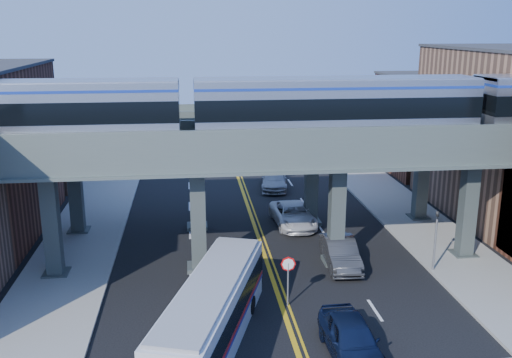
% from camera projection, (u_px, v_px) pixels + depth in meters
% --- Properties ---
extents(ground, '(120.00, 120.00, 0.00)m').
position_uv_depth(ground, '(292.00, 337.00, 25.68)').
color(ground, black).
rests_on(ground, ground).
extents(sidewalk_west, '(5.00, 70.00, 0.16)m').
position_uv_depth(sidewalk_west, '(73.00, 260.00, 33.95)').
color(sidewalk_west, gray).
rests_on(sidewalk_west, ground).
extents(sidewalk_east, '(5.00, 70.00, 0.16)m').
position_uv_depth(sidewalk_east, '(441.00, 243.00, 36.55)').
color(sidewalk_east, gray).
rests_on(sidewalk_east, ground).
extents(building_west_c, '(8.00, 10.00, 8.00)m').
position_uv_depth(building_west_c, '(29.00, 138.00, 50.37)').
color(building_west_c, '#90634A').
rests_on(building_west_c, ground).
extents(building_east_b, '(8.00, 14.00, 12.00)m').
position_uv_depth(building_east_b, '(504.00, 133.00, 41.57)').
color(building_east_b, '#90634A').
rests_on(building_east_b, ground).
extents(building_east_c, '(8.00, 10.00, 9.00)m').
position_uv_depth(building_east_c, '(430.00, 124.00, 54.43)').
color(building_east_c, brown).
rests_on(building_east_c, ground).
extents(elevated_viaduct_near, '(52.00, 3.60, 7.40)m').
position_uv_depth(elevated_viaduct_near, '(269.00, 158.00, 31.68)').
color(elevated_viaduct_near, '#3A4441').
rests_on(elevated_viaduct_near, ground).
extents(elevated_viaduct_far, '(52.00, 3.60, 7.40)m').
position_uv_depth(elevated_viaduct_far, '(254.00, 135.00, 38.40)').
color(elevated_viaduct_far, '#3A4441').
rests_on(elevated_viaduct_far, ground).
extents(transit_train, '(48.05, 3.01, 3.51)m').
position_uv_depth(transit_train, '(335.00, 106.00, 31.37)').
color(transit_train, black).
rests_on(transit_train, elevated_viaduct_near).
extents(stop_sign, '(0.76, 0.09, 2.63)m').
position_uv_depth(stop_sign, '(288.00, 273.00, 28.14)').
color(stop_sign, slate).
rests_on(stop_sign, ground).
extents(traffic_signal, '(0.15, 0.18, 4.10)m').
position_uv_depth(traffic_signal, '(436.00, 234.00, 31.88)').
color(traffic_signal, slate).
rests_on(traffic_signal, ground).
extents(transit_bus, '(5.69, 11.23, 2.83)m').
position_uv_depth(transit_bus, '(212.00, 314.00, 24.72)').
color(transit_bus, silver).
rests_on(transit_bus, ground).
extents(car_lane_a, '(2.11, 5.07, 1.72)m').
position_uv_depth(car_lane_a, '(352.00, 339.00, 23.92)').
color(car_lane_a, black).
rests_on(car_lane_a, ground).
extents(car_lane_b, '(2.02, 5.04, 1.63)m').
position_uv_depth(car_lane_b, '(340.00, 253.00, 33.16)').
color(car_lane_b, '#2C2D2F').
rests_on(car_lane_b, ground).
extents(car_lane_c, '(2.85, 5.64, 1.53)m').
position_uv_depth(car_lane_c, '(293.00, 215.00, 39.94)').
color(car_lane_c, silver).
rests_on(car_lane_c, ground).
extents(car_lane_d, '(2.82, 5.51, 1.53)m').
position_uv_depth(car_lane_d, '(274.00, 180.00, 49.17)').
color(car_lane_d, '#A5A6AA').
rests_on(car_lane_d, ground).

